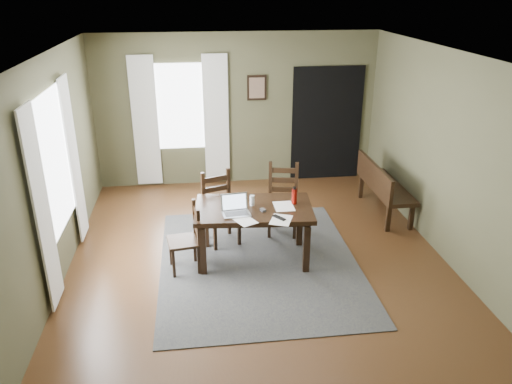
{
  "coord_description": "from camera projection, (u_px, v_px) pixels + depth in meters",
  "views": [
    {
      "loc": [
        -0.76,
        -5.73,
        3.48
      ],
      "look_at": [
        0.0,
        0.3,
        0.9
      ],
      "focal_mm": 35.0,
      "sensor_mm": 36.0,
      "label": 1
    }
  ],
  "objects": [
    {
      "name": "drinking_glass",
      "position": [
        252.0,
        200.0,
        6.5
      ],
      "size": [
        0.08,
        0.08,
        0.14
      ],
      "primitive_type": "cylinder",
      "rotation": [
        0.0,
        0.0,
        -0.25
      ],
      "color": "silver",
      "rests_on": "dining_table"
    },
    {
      "name": "chair_back_right",
      "position": [
        283.0,
        200.0,
        7.33
      ],
      "size": [
        0.53,
        0.54,
        1.03
      ],
      "rotation": [
        0.0,
        0.0,
        -0.2
      ],
      "color": "black",
      "rests_on": "rug"
    },
    {
      "name": "window_back",
      "position": [
        180.0,
        107.0,
        8.71
      ],
      "size": [
        1.0,
        0.01,
        1.5
      ],
      "color": "white",
      "rests_on": "ground"
    },
    {
      "name": "bench",
      "position": [
        382.0,
        184.0,
        7.93
      ],
      "size": [
        0.48,
        1.49,
        0.84
      ],
      "rotation": [
        0.0,
        0.0,
        1.57
      ],
      "color": "black",
      "rests_on": "ground"
    },
    {
      "name": "rug",
      "position": [
        259.0,
        262.0,
        6.68
      ],
      "size": [
        2.6,
        3.2,
        0.01
      ],
      "color": "#393939",
      "rests_on": "ground"
    },
    {
      "name": "curtain_back_left",
      "position": [
        145.0,
        122.0,
        8.71
      ],
      "size": [
        0.44,
        0.03,
        2.3
      ],
      "color": "silver",
      "rests_on": "ground"
    },
    {
      "name": "ground",
      "position": [
        259.0,
        263.0,
        6.68
      ],
      "size": [
        5.0,
        6.0,
        0.01
      ],
      "color": "#492C16"
    },
    {
      "name": "paper_d",
      "position": [
        284.0,
        206.0,
        6.49
      ],
      "size": [
        0.25,
        0.33,
        0.0
      ],
      "primitive_type": "cube",
      "rotation": [
        0.0,
        0.0,
        0.01
      ],
      "color": "white",
      "rests_on": "dining_table"
    },
    {
      "name": "chair_end",
      "position": [
        187.0,
        239.0,
        6.36
      ],
      "size": [
        0.45,
        0.45,
        0.9
      ],
      "rotation": [
        0.0,
        0.0,
        -1.42
      ],
      "color": "black",
      "rests_on": "rug"
    },
    {
      "name": "laptop",
      "position": [
        235.0,
        208.0,
        6.29
      ],
      "size": [
        0.37,
        0.31,
        0.24
      ],
      "rotation": [
        0.0,
        0.0,
        0.1
      ],
      "color": "#B7B7BC",
      "rests_on": "dining_table"
    },
    {
      "name": "chair_back_left",
      "position": [
        220.0,
        209.0,
        7.05
      ],
      "size": [
        0.57,
        0.57,
        1.02
      ],
      "rotation": [
        0.0,
        0.0,
        0.32
      ],
      "color": "black",
      "rests_on": "rug"
    },
    {
      "name": "water_bottle",
      "position": [
        294.0,
        196.0,
        6.53
      ],
      "size": [
        0.08,
        0.08,
        0.24
      ],
      "rotation": [
        0.0,
        0.0,
        0.19
      ],
      "color": "#9F150C",
      "rests_on": "dining_table"
    },
    {
      "name": "tv_remote",
      "position": [
        279.0,
        218.0,
        6.16
      ],
      "size": [
        0.15,
        0.18,
        0.02
      ],
      "primitive_type": "cube",
      "rotation": [
        0.0,
        0.0,
        0.63
      ],
      "color": "black",
      "rests_on": "dining_table"
    },
    {
      "name": "curtain_left_far",
      "position": [
        74.0,
        160.0,
        6.86
      ],
      "size": [
        0.03,
        0.48,
        2.3
      ],
      "color": "silver",
      "rests_on": "ground"
    },
    {
      "name": "computer_mouse",
      "position": [
        263.0,
        210.0,
        6.35
      ],
      "size": [
        0.07,
        0.1,
        0.03
      ],
      "primitive_type": "cube",
      "rotation": [
        0.0,
        0.0,
        0.33
      ],
      "color": "#3F3F42",
      "rests_on": "dining_table"
    },
    {
      "name": "framed_picture",
      "position": [
        257.0,
        88.0,
        8.75
      ],
      "size": [
        0.34,
        0.03,
        0.44
      ],
      "color": "black",
      "rests_on": "ground"
    },
    {
      "name": "curtain_left_near",
      "position": [
        42.0,
        210.0,
        5.37
      ],
      "size": [
        0.03,
        0.48,
        2.3
      ],
      "color": "silver",
      "rests_on": "ground"
    },
    {
      "name": "paper_e",
      "position": [
        245.0,
        221.0,
        6.1
      ],
      "size": [
        0.32,
        0.34,
        0.0
      ],
      "primitive_type": "cube",
      "rotation": [
        0.0,
        0.0,
        0.47
      ],
      "color": "white",
      "rests_on": "dining_table"
    },
    {
      "name": "dining_table",
      "position": [
        254.0,
        214.0,
        6.51
      ],
      "size": [
        1.59,
        1.03,
        0.76
      ],
      "rotation": [
        0.0,
        0.0,
        -0.08
      ],
      "color": "black",
      "rests_on": "rug"
    },
    {
      "name": "room_shell",
      "position": [
        259.0,
        132.0,
        5.98
      ],
      "size": [
        5.02,
        6.02,
        2.71
      ],
      "color": "#4D4C32",
      "rests_on": "ground"
    },
    {
      "name": "paper_b",
      "position": [
        281.0,
        220.0,
        6.12
      ],
      "size": [
        0.34,
        0.38,
        0.0
      ],
      "primitive_type": "cube",
      "rotation": [
        0.0,
        0.0,
        -0.38
      ],
      "color": "white",
      "rests_on": "dining_table"
    },
    {
      "name": "doorway_back",
      "position": [
        327.0,
        124.0,
        9.18
      ],
      "size": [
        1.3,
        0.03,
        2.1
      ],
      "color": "black",
      "rests_on": "ground"
    },
    {
      "name": "window_left",
      "position": [
        54.0,
        163.0,
        6.01
      ],
      "size": [
        0.01,
        1.3,
        1.7
      ],
      "color": "white",
      "rests_on": "ground"
    },
    {
      "name": "curtain_back_right",
      "position": [
        216.0,
        120.0,
        8.86
      ],
      "size": [
        0.44,
        0.03,
        2.3
      ],
      "color": "silver",
      "rests_on": "ground"
    }
  ]
}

